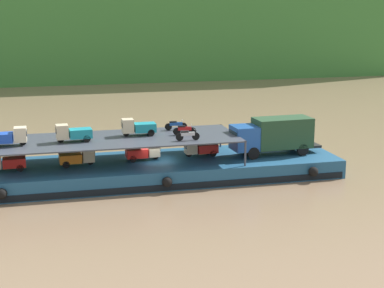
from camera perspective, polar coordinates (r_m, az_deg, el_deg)
The scene contains 14 objects.
ground_plane at distance 49.72m, azimuth -3.30°, elevation -3.22°, with size 400.00×400.00×0.00m, color #7F664C.
cargo_barge at distance 49.49m, azimuth -3.31°, elevation -2.39°, with size 29.74×8.31×1.50m.
covered_lorry at distance 51.23m, azimuth 7.67°, elevation 0.86°, with size 7.93×2.58×3.10m.
cargo_rack at distance 48.33m, azimuth -7.78°, elevation 0.41°, with size 20.54×6.88×2.00m.
mini_truck_lower_stern at distance 48.15m, azimuth -17.02°, elevation -1.63°, with size 2.78×1.26×1.38m.
mini_truck_lower_aft at distance 48.37m, azimuth -10.69°, elevation -1.21°, with size 2.80×1.30×1.38m.
mini_truck_lower_mid at distance 49.35m, azimuth -4.58°, elevation -0.73°, with size 2.77×1.25×1.38m.
mini_truck_lower_fore at distance 50.54m, azimuth 0.79°, elevation -0.36°, with size 2.77×1.25×1.38m.
mini_truck_upper_stern at distance 47.43m, azimuth -16.81°, elevation 0.66°, with size 2.76×1.23×1.38m.
mini_truck_upper_mid at distance 47.64m, azimuth -11.09°, elevation 1.03°, with size 2.79×1.30×1.38m.
mini_truck_upper_fore at distance 49.18m, azimuth -5.08°, elevation 1.60°, with size 2.75×1.21×1.38m.
motorcycle_upper_port at distance 47.22m, azimuth -0.43°, elevation 0.85°, with size 1.90×0.55×0.87m.
motorcycle_upper_centre at distance 49.24m, azimuth -0.72°, elevation 1.36°, with size 1.90×0.55×0.87m.
motorcycle_upper_stbd at distance 51.15m, azimuth -1.54°, elevation 1.80°, with size 1.90×0.55×0.87m.
Camera 1 is at (-8.78, -46.92, 13.94)m, focal length 56.82 mm.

